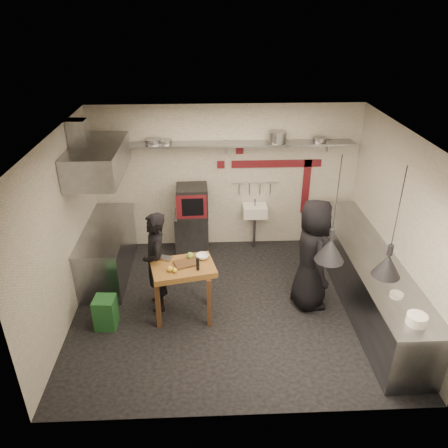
{
  "coord_description": "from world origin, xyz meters",
  "views": [
    {
      "loc": [
        -0.39,
        -5.68,
        4.43
      ],
      "look_at": [
        -0.12,
        0.3,
        1.34
      ],
      "focal_mm": 35.0,
      "sensor_mm": 36.0,
      "label": 1
    }
  ],
  "objects_px": {
    "combi_oven": "(192,201)",
    "prep_table": "(184,291)",
    "chef_right": "(312,255)",
    "oven_stand": "(192,232)",
    "chef_left": "(156,262)",
    "green_bin": "(106,312)"
  },
  "relations": [
    {
      "from": "prep_table",
      "to": "chef_right",
      "type": "xyz_separation_m",
      "value": [
        1.99,
        0.22,
        0.46
      ]
    },
    {
      "from": "prep_table",
      "to": "combi_oven",
      "type": "bearing_deg",
      "value": 74.67
    },
    {
      "from": "oven_stand",
      "to": "prep_table",
      "type": "relative_size",
      "value": 0.87
    },
    {
      "from": "green_bin",
      "to": "chef_right",
      "type": "xyz_separation_m",
      "value": [
        3.16,
        0.43,
        0.67
      ]
    },
    {
      "from": "oven_stand",
      "to": "prep_table",
      "type": "xyz_separation_m",
      "value": [
        -0.07,
        -1.99,
        0.06
      ]
    },
    {
      "from": "prep_table",
      "to": "oven_stand",
      "type": "bearing_deg",
      "value": 75.72
    },
    {
      "from": "combi_oven",
      "to": "prep_table",
      "type": "distance_m",
      "value": 2.05
    },
    {
      "from": "oven_stand",
      "to": "combi_oven",
      "type": "distance_m",
      "value": 0.69
    },
    {
      "from": "prep_table",
      "to": "chef_right",
      "type": "bearing_deg",
      "value": -5.81
    },
    {
      "from": "combi_oven",
      "to": "chef_left",
      "type": "distance_m",
      "value": 1.79
    },
    {
      "from": "chef_right",
      "to": "combi_oven",
      "type": "bearing_deg",
      "value": 44.44
    },
    {
      "from": "combi_oven",
      "to": "prep_table",
      "type": "height_order",
      "value": "combi_oven"
    },
    {
      "from": "combi_oven",
      "to": "green_bin",
      "type": "height_order",
      "value": "combi_oven"
    },
    {
      "from": "chef_left",
      "to": "chef_right",
      "type": "bearing_deg",
      "value": 76.96
    },
    {
      "from": "oven_stand",
      "to": "chef_left",
      "type": "distance_m",
      "value": 1.86
    },
    {
      "from": "chef_left",
      "to": "chef_right",
      "type": "height_order",
      "value": "chef_right"
    },
    {
      "from": "oven_stand",
      "to": "combi_oven",
      "type": "height_order",
      "value": "combi_oven"
    },
    {
      "from": "combi_oven",
      "to": "chef_left",
      "type": "height_order",
      "value": "chef_left"
    },
    {
      "from": "oven_stand",
      "to": "prep_table",
      "type": "height_order",
      "value": "prep_table"
    },
    {
      "from": "combi_oven",
      "to": "green_bin",
      "type": "relative_size",
      "value": 1.16
    },
    {
      "from": "combi_oven",
      "to": "prep_table",
      "type": "relative_size",
      "value": 0.63
    },
    {
      "from": "oven_stand",
      "to": "green_bin",
      "type": "distance_m",
      "value": 2.53
    }
  ]
}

